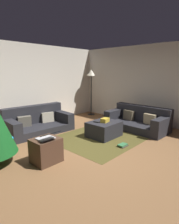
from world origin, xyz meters
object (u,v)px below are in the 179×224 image
ottoman (104,129)px  corner_lamp (91,76)px  tv_remote (96,122)px  gift_box (105,120)px  laptop (47,137)px  side_table (46,150)px  book_stack (123,145)px  couch_right (138,121)px  couch_left (37,123)px

ottoman → corner_lamp: bearing=50.0°
tv_remote → gift_box: bearing=-47.4°
ottoman → gift_box: 0.26m
laptop → corner_lamp: corner_lamp is taller
tv_remote → laptop: (-1.76, -0.29, 0.12)m
side_table → laptop: size_ratio=1.23×
gift_box → corner_lamp: bearing=50.4°
tv_remote → book_stack: tv_remote is taller
couch_right → book_stack: size_ratio=7.55×
couch_right → corner_lamp: 2.74m
laptop → corner_lamp: size_ratio=0.23×
laptop → book_stack: size_ratio=1.71×
side_table → corner_lamp: 4.43m
tv_remote → couch_left: bearing=108.1°
couch_right → gift_box: 1.30m
couch_left → side_table: size_ratio=3.68×
gift_box → laptop: size_ratio=0.57×
gift_box → laptop: laptop is taller
gift_box → tv_remote: size_ratio=1.50×
ottoman → gift_box: (-0.00, -0.03, 0.26)m
ottoman → side_table: bearing=-176.7°
ottoman → book_stack: 0.84m
side_table → tv_remote: bearing=7.4°
couch_left → book_stack: size_ratio=7.74×
couch_left → tv_remote: (0.82, -1.58, 0.15)m
couch_left → laptop: couch_left is taller
tv_remote → side_table: side_table is taller
couch_right → gift_box: (-1.25, 0.31, 0.20)m
couch_left → ottoman: 1.97m
ottoman → laptop: laptop is taller
gift_box → laptop: bearing=-175.7°
gift_box → couch_right: bearing=-13.8°
couch_left → corner_lamp: (2.71, 0.34, 1.27)m
tv_remote → corner_lamp: corner_lamp is taller
couch_left → corner_lamp: bearing=-168.4°
ottoman → couch_left: bearing=120.7°
gift_box → corner_lamp: size_ratio=0.13×
side_table → couch_right: bearing=-4.1°
laptop → couch_left: bearing=63.4°
side_table → corner_lamp: bearing=30.5°
ottoman → corner_lamp: (1.71, 2.03, 1.34)m
corner_lamp → laptop: bearing=-148.8°
couch_left → gift_box: bearing=124.6°
ottoman → tv_remote: size_ratio=5.13×
side_table → ottoman: bearing=3.3°
couch_left → couch_right: 3.03m
laptop → corner_lamp: bearing=31.2°
ottoman → tv_remote: (-0.19, 0.11, 0.21)m
tv_remote → ottoman: bearing=-40.9°
couch_right → tv_remote: bearing=74.6°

